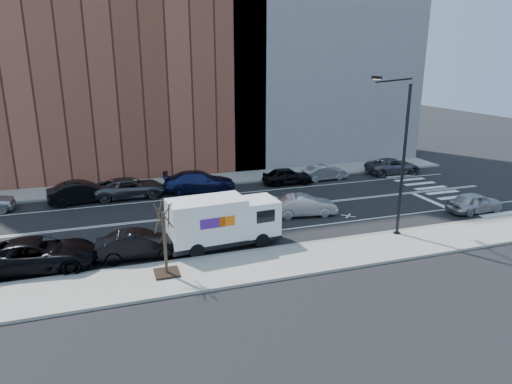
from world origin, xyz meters
TOP-DOWN VIEW (x-y plane):
  - ground at (0.00, 0.00)m, footprint 120.00×120.00m
  - sidewalk_near at (0.00, -8.80)m, footprint 44.00×3.60m
  - sidewalk_far at (0.00, 8.80)m, footprint 44.00×3.60m
  - curb_near at (0.00, -7.00)m, footprint 44.00×0.25m
  - curb_far at (0.00, 7.00)m, footprint 44.00×0.25m
  - crosswalk at (16.00, 0.00)m, footprint 3.00×14.00m
  - road_markings at (0.00, 0.00)m, footprint 40.00×8.60m
  - bldg_brick at (-8.00, 15.60)m, footprint 26.00×10.00m
  - bldg_concrete at (12.00, 15.60)m, footprint 20.00×10.00m
  - streetlight at (7.00, -6.91)m, footprint 0.44×4.02m
  - street_tree at (-7.00, -8.40)m, footprint 1.20×1.20m
  - fedex_van at (-3.41, -5.60)m, footprint 6.51×2.64m
  - far_parked_b at (-11.20, 5.63)m, footprint 5.12×2.39m
  - far_parked_c at (-7.77, 5.93)m, footprint 5.46×2.53m
  - far_parked_d at (-2.39, 5.82)m, footprint 5.95×3.02m
  - far_parked_e at (5.15, 5.58)m, footprint 4.32×1.94m
  - far_parked_f at (8.80, 5.86)m, footprint 4.12×1.65m
  - far_parked_g at (15.90, 5.94)m, footprint 5.23×2.65m
  - driving_sedan at (3.16, -2.25)m, footprint 4.55×2.12m
  - near_parked_rear_a at (-8.02, -5.72)m, footprint 4.66×1.93m
  - near_parked_rear_b at (-13.02, -5.54)m, footprint 6.14×3.25m
  - near_parked_front at (14.77, -5.34)m, footprint 4.19×1.88m

SIDE VIEW (x-z plane):
  - ground at x=0.00m, z-range 0.00..0.00m
  - crosswalk at x=16.00m, z-range 0.00..0.01m
  - road_markings at x=0.00m, z-range 0.00..0.01m
  - sidewalk_near at x=0.00m, z-range 0.00..0.15m
  - sidewalk_far at x=0.00m, z-range 0.00..0.15m
  - curb_near at x=0.00m, z-range 0.00..0.17m
  - curb_far at x=0.00m, z-range 0.00..0.17m
  - far_parked_f at x=8.80m, z-range 0.00..1.33m
  - near_parked_front at x=14.77m, z-range 0.00..1.40m
  - far_parked_g at x=15.90m, z-range 0.00..1.42m
  - far_parked_e at x=5.15m, z-range 0.00..1.44m
  - driving_sedan at x=3.16m, z-range 0.00..1.44m
  - near_parked_rear_a at x=-8.02m, z-range 0.00..1.50m
  - far_parked_c at x=-7.77m, z-range 0.00..1.52m
  - far_parked_b at x=-11.20m, z-range 0.00..1.62m
  - near_parked_rear_b at x=-13.02m, z-range 0.00..1.65m
  - far_parked_d at x=-2.39m, z-range 0.00..1.66m
  - street_tree at x=-7.00m, z-range -0.42..3.33m
  - fedex_van at x=-3.41m, z-range 0.07..2.98m
  - streetlight at x=7.00m, z-range 0.41..9.75m
  - bldg_brick at x=-8.00m, z-range 0.00..22.00m
  - bldg_concrete at x=12.00m, z-range 0.00..26.00m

